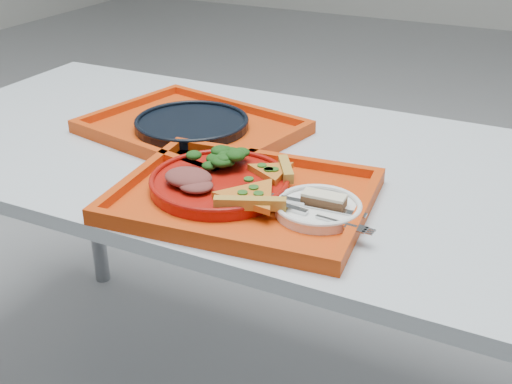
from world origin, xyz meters
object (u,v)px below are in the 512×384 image
Objects in this scene: tray_far at (192,130)px; navy_plate at (192,125)px; tray_main at (244,199)px; dinner_plate at (220,184)px; dessert_bar at (324,199)px.

navy_plate is at bearing -154.01° from tray_far.
tray_main and tray_far have the same top height.
tray_main is 0.37m from tray_far.
dessert_bar is (0.21, -0.00, 0.02)m from dinner_plate.
dinner_plate is at bearing 164.25° from tray_main.
dessert_bar reaches higher than navy_plate.
dinner_plate is 1.00× the size of navy_plate.
tray_far is at bearing 130.80° from tray_main.
dessert_bar is (0.42, -0.24, 0.02)m from navy_plate.
navy_plate reaches higher than tray_far.
dinner_plate reaches higher than tray_main.
dessert_bar is at bearing -0.13° from dinner_plate.
dinner_plate is 0.32m from navy_plate.
tray_far is (-0.26, 0.25, 0.00)m from tray_main.
dessert_bar is (0.15, 0.01, 0.03)m from tray_main.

